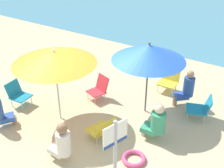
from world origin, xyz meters
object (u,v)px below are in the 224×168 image
umbrella_orange (54,57)px  beach_chair_b (169,80)px  umbrella_blue (149,53)px  person_c (156,122)px  swim_ring (134,159)px  beach_chair_a (102,128)px  person_d (187,88)px  beach_chair_c (99,88)px  beach_chair_d (201,107)px  warning_sign (115,157)px  beach_chair_e (17,93)px  person_b (62,143)px

umbrella_orange → beach_chair_b: umbrella_orange is taller
umbrella_blue → person_c: umbrella_blue is taller
person_c → swim_ring: (-0.07, -0.86, -0.43)m
beach_chair_a → person_d: (1.08, 2.38, 0.21)m
person_d → swim_ring: size_ratio=1.96×
umbrella_blue → beach_chair_c: umbrella_blue is taller
beach_chair_d → person_c: bearing=45.9°
warning_sign → beach_chair_e: bearing=177.8°
umbrella_blue → person_c: (0.69, -0.88, -1.18)m
umbrella_blue → person_c: 1.63m
beach_chair_a → beach_chair_b: (0.40, 2.84, 0.02)m
beach_chair_a → person_b: person_b is taller
umbrella_blue → warning_sign: (0.93, -3.00, -0.40)m
person_b → beach_chair_d: bearing=-119.5°
beach_chair_b → beach_chair_e: size_ratio=0.89×
beach_chair_a → swim_ring: beach_chair_a is taller
umbrella_blue → beach_chair_e: bearing=-153.0°
beach_chair_c → person_d: person_d is taller
umbrella_orange → beach_chair_d: bearing=32.1°
beach_chair_d → umbrella_blue: bearing=-0.6°
umbrella_orange → person_d: 3.53m
person_d → beach_chair_e: bearing=-11.1°
person_b → person_d: size_ratio=0.98×
beach_chair_c → warning_sign: size_ratio=0.34×
beach_chair_c → umbrella_orange: bearing=6.2°
swim_ring → beach_chair_c: bearing=140.7°
umbrella_orange → beach_chair_b: 3.52m
umbrella_orange → beach_chair_c: size_ratio=2.95×
beach_chair_a → person_c: bearing=-132.3°
umbrella_blue → person_b: umbrella_blue is taller
umbrella_orange → swim_ring: 2.83m
umbrella_orange → person_b: size_ratio=1.98×
person_c → person_d: bearing=-94.5°
beach_chair_c → swim_ring: beach_chair_c is taller
person_d → swim_ring: bearing=43.4°
swim_ring → beach_chair_d: bearing=72.7°
beach_chair_a → beach_chair_d: 2.55m
beach_chair_b → person_c: (0.62, -2.21, 0.16)m
beach_chair_d → person_d: (-0.55, 0.42, 0.19)m
person_b → person_d: person_d is taller
person_b → person_c: size_ratio=1.03×
umbrella_blue → umbrella_orange: bearing=-139.6°
beach_chair_a → swim_ring: 1.01m
beach_chair_c → beach_chair_d: 2.73m
beach_chair_e → person_d: (3.78, 2.41, 0.16)m
beach_chair_b → beach_chair_a: bearing=-9.5°
beach_chair_a → person_b: 1.08m
beach_chair_b → beach_chair_c: size_ratio=0.88×
umbrella_blue → swim_ring: (0.62, -1.75, -1.61)m
beach_chair_c → warning_sign: bearing=58.1°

